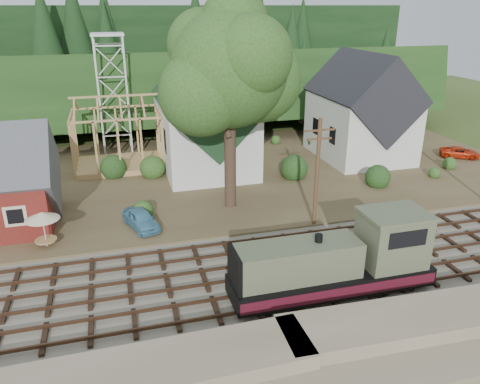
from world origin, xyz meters
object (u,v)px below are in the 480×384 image
object	(u,v)px
car_blue	(141,219)
patio_set	(42,217)
locomotive	(340,263)
car_red	(460,152)

from	to	relation	value
car_blue	patio_set	xyz separation A→B (m)	(-6.21, -1.11, 1.39)
car_blue	locomotive	bearing A→B (deg)	-66.71
patio_set	locomotive	bearing A→B (deg)	-31.14
locomotive	car_red	distance (m)	29.86
locomotive	patio_set	world-z (taller)	locomotive
locomotive	car_blue	xyz separation A→B (m)	(-9.88, 10.83, -1.04)
locomotive	patio_set	xyz separation A→B (m)	(-16.09, 9.72, 0.35)
locomotive	patio_set	size ratio (longest dim) A/B	4.60
car_red	car_blue	bearing A→B (deg)	133.43
patio_set	car_blue	bearing A→B (deg)	10.12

